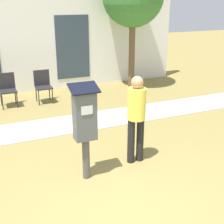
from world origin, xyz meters
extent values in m
plane|color=olive|center=(0.00, 0.00, 0.00)|extent=(40.00, 40.00, 0.00)
cube|color=beige|center=(0.00, 3.40, 0.01)|extent=(12.00, 1.10, 0.02)
cube|color=white|center=(0.00, 6.69, 1.60)|extent=(10.00, 0.24, 3.20)
cube|color=#2D3D4C|center=(1.40, 6.56, 1.30)|extent=(1.10, 0.02, 2.00)
cylinder|color=#4C4C4C|center=(-0.07, 1.07, 0.35)|extent=(0.12, 0.12, 0.70)
cube|color=#4C5156|center=(-0.07, 1.07, 1.10)|extent=(0.34, 0.22, 0.80)
cube|color=silver|center=(-0.07, 0.96, 1.22)|extent=(0.18, 0.01, 0.14)
cube|color=black|center=(-0.07, 1.07, 1.53)|extent=(0.44, 0.31, 0.12)
cylinder|color=black|center=(0.83, 1.25, 0.41)|extent=(0.13, 0.13, 0.82)
cylinder|color=black|center=(1.01, 1.25, 0.41)|extent=(0.13, 0.13, 0.82)
cylinder|color=#EADB4C|center=(0.92, 1.25, 1.09)|extent=(0.32, 0.32, 0.55)
sphere|color=tan|center=(0.92, 1.25, 1.48)|extent=(0.21, 0.21, 0.21)
cylinder|color=#262628|center=(-1.01, 5.11, 0.21)|extent=(0.03, 0.03, 0.42)
cylinder|color=#262628|center=(-0.63, 5.11, 0.21)|extent=(0.03, 0.03, 0.42)
cylinder|color=#262628|center=(-1.01, 5.49, 0.21)|extent=(0.03, 0.03, 0.42)
cylinder|color=#262628|center=(-0.63, 5.49, 0.21)|extent=(0.03, 0.03, 0.42)
cube|color=#262628|center=(-0.82, 5.30, 0.44)|extent=(0.44, 0.44, 0.04)
cube|color=#262628|center=(-0.82, 5.50, 0.68)|extent=(0.44, 0.04, 0.44)
cylinder|color=#262628|center=(-0.06, 5.08, 0.21)|extent=(0.03, 0.03, 0.42)
cylinder|color=#262628|center=(0.32, 5.08, 0.21)|extent=(0.03, 0.03, 0.42)
cylinder|color=#262628|center=(-0.06, 5.46, 0.21)|extent=(0.03, 0.03, 0.42)
cylinder|color=#262628|center=(0.32, 5.46, 0.21)|extent=(0.03, 0.03, 0.42)
cube|color=#262628|center=(0.13, 5.27, 0.44)|extent=(0.44, 0.44, 0.04)
cube|color=#262628|center=(0.13, 5.47, 0.68)|extent=(0.44, 0.04, 0.44)
cylinder|color=brown|center=(3.13, 5.79, 1.10)|extent=(0.20, 0.20, 2.20)
camera|label=1|loc=(-1.47, -3.20, 2.79)|focal=50.00mm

